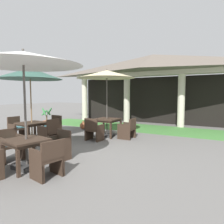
{
  "coord_description": "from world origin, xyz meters",
  "views": [
    {
      "loc": [
        3.79,
        -3.88,
        1.78
      ],
      "look_at": [
        0.31,
        2.27,
        1.17
      ],
      "focal_mm": 32.61,
      "sensor_mm": 36.0,
      "label": 1
    }
  ],
  "objects_px": {
    "patio_chair_near_foreground_east": "(49,133)",
    "patio_table_mid_right": "(26,143)",
    "patio_chair_mid_left_east": "(128,129)",
    "patio_table_near_foreground": "(32,125)",
    "patio_chair_near_foreground_north": "(53,127)",
    "patio_table_mid_left": "(107,121)",
    "patio_umbrella_mid_right": "(23,59)",
    "potted_palm_left_edge": "(47,121)",
    "patio_chair_mid_right_west": "(10,145)",
    "patio_chair_mid_right_north": "(58,145)",
    "patio_umbrella_near_foreground": "(30,74)",
    "patio_chair_near_foreground_west": "(17,128)",
    "terracotta_urn": "(83,126)",
    "patio_umbrella_mid_left": "(107,75)",
    "patio_chair_mid_left_south": "(94,130)",
    "patio_chair_mid_right_east": "(48,159)"
  },
  "relations": [
    {
      "from": "patio_chair_mid_left_south",
      "to": "terracotta_urn",
      "type": "relative_size",
      "value": 2.02
    },
    {
      "from": "patio_chair_mid_left_east",
      "to": "terracotta_urn",
      "type": "relative_size",
      "value": 1.89
    },
    {
      "from": "patio_chair_near_foreground_west",
      "to": "potted_palm_left_edge",
      "type": "xyz_separation_m",
      "value": [
        -1.21,
        2.71,
        -0.08
      ]
    },
    {
      "from": "patio_chair_near_foreground_north",
      "to": "patio_chair_mid_right_north",
      "type": "xyz_separation_m",
      "value": [
        2.36,
        -2.13,
        -0.03
      ]
    },
    {
      "from": "patio_table_near_foreground",
      "to": "patio_chair_mid_left_south",
      "type": "distance_m",
      "value": 2.38
    },
    {
      "from": "patio_table_near_foreground",
      "to": "patio_chair_mid_right_east",
      "type": "relative_size",
      "value": 1.19
    },
    {
      "from": "patio_chair_mid_left_east",
      "to": "patio_umbrella_mid_right",
      "type": "height_order",
      "value": "patio_umbrella_mid_right"
    },
    {
      "from": "patio_table_near_foreground",
      "to": "terracotta_urn",
      "type": "bearing_deg",
      "value": 88.77
    },
    {
      "from": "patio_chair_near_foreground_north",
      "to": "patio_chair_near_foreground_west",
      "type": "distance_m",
      "value": 1.43
    },
    {
      "from": "patio_chair_mid_right_north",
      "to": "patio_umbrella_near_foreground",
      "type": "bearing_deg",
      "value": -14.21
    },
    {
      "from": "patio_chair_near_foreground_east",
      "to": "patio_table_mid_left",
      "type": "bearing_deg",
      "value": -19.27
    },
    {
      "from": "patio_umbrella_mid_left",
      "to": "patio_umbrella_mid_right",
      "type": "distance_m",
      "value": 4.23
    },
    {
      "from": "patio_chair_mid_right_west",
      "to": "terracotta_urn",
      "type": "xyz_separation_m",
      "value": [
        -1.33,
        4.95,
        -0.23
      ]
    },
    {
      "from": "patio_table_mid_left",
      "to": "patio_chair_mid_left_south",
      "type": "height_order",
      "value": "patio_chair_mid_left_south"
    },
    {
      "from": "patio_chair_mid_right_north",
      "to": "potted_palm_left_edge",
      "type": "height_order",
      "value": "potted_palm_left_edge"
    },
    {
      "from": "patio_table_mid_right",
      "to": "potted_palm_left_edge",
      "type": "xyz_separation_m",
      "value": [
        -4.5,
        4.8,
        -0.3
      ]
    },
    {
      "from": "patio_umbrella_mid_right",
      "to": "patio_chair_mid_right_east",
      "type": "height_order",
      "value": "patio_umbrella_mid_right"
    },
    {
      "from": "potted_palm_left_edge",
      "to": "patio_chair_mid_left_east",
      "type": "bearing_deg",
      "value": -6.37
    },
    {
      "from": "patio_umbrella_mid_left",
      "to": "terracotta_urn",
      "type": "distance_m",
      "value": 3.23
    },
    {
      "from": "patio_table_near_foreground",
      "to": "patio_chair_near_foreground_north",
      "type": "height_order",
      "value": "patio_chair_near_foreground_north"
    },
    {
      "from": "patio_table_near_foreground",
      "to": "patio_table_mid_left",
      "type": "xyz_separation_m",
      "value": [
        2.02,
        2.21,
        0.03
      ]
    },
    {
      "from": "patio_umbrella_near_foreground",
      "to": "patio_umbrella_mid_left",
      "type": "xyz_separation_m",
      "value": [
        2.02,
        2.21,
        0.05
      ]
    },
    {
      "from": "patio_table_near_foreground",
      "to": "patio_chair_mid_right_west",
      "type": "relative_size",
      "value": 1.19
    },
    {
      "from": "patio_chair_near_foreground_north",
      "to": "patio_table_mid_left",
      "type": "distance_m",
      "value": 2.29
    },
    {
      "from": "patio_umbrella_near_foreground",
      "to": "patio_chair_mid_right_north",
      "type": "bearing_deg",
      "value": -24.55
    },
    {
      "from": "terracotta_urn",
      "to": "patio_chair_mid_left_east",
      "type": "bearing_deg",
      "value": -16.98
    },
    {
      "from": "patio_chair_mid_left_south",
      "to": "patio_chair_near_foreground_east",
      "type": "bearing_deg",
      "value": -127.4
    },
    {
      "from": "patio_chair_near_foreground_east",
      "to": "patio_umbrella_mid_right",
      "type": "height_order",
      "value": "patio_umbrella_mid_right"
    },
    {
      "from": "patio_umbrella_mid_right",
      "to": "potted_palm_left_edge",
      "type": "xyz_separation_m",
      "value": [
        -4.5,
        4.8,
        -2.28
      ]
    },
    {
      "from": "patio_chair_near_foreground_north",
      "to": "patio_table_mid_left",
      "type": "bearing_deg",
      "value": -143.61
    },
    {
      "from": "patio_umbrella_near_foreground",
      "to": "patio_chair_mid_right_east",
      "type": "bearing_deg",
      "value": -34.38
    },
    {
      "from": "patio_umbrella_mid_left",
      "to": "patio_chair_mid_left_south",
      "type": "height_order",
      "value": "patio_umbrella_mid_left"
    },
    {
      "from": "patio_chair_mid_left_east",
      "to": "patio_table_near_foreground",
      "type": "bearing_deg",
      "value": 126.55
    },
    {
      "from": "patio_chair_near_foreground_west",
      "to": "terracotta_urn",
      "type": "height_order",
      "value": "patio_chair_near_foreground_west"
    },
    {
      "from": "patio_umbrella_mid_right",
      "to": "patio_chair_mid_right_west",
      "type": "xyz_separation_m",
      "value": [
        -0.89,
        0.16,
        -2.18
      ]
    },
    {
      "from": "patio_chair_mid_left_south",
      "to": "patio_umbrella_mid_right",
      "type": "bearing_deg",
      "value": -85.13
    },
    {
      "from": "patio_umbrella_mid_left",
      "to": "potted_palm_left_edge",
      "type": "distance_m",
      "value": 4.85
    },
    {
      "from": "patio_chair_mid_right_west",
      "to": "patio_umbrella_near_foreground",
      "type": "bearing_deg",
      "value": -132.6
    },
    {
      "from": "patio_chair_near_foreground_west",
      "to": "patio_chair_mid_left_south",
      "type": "distance_m",
      "value": 3.24
    },
    {
      "from": "patio_table_near_foreground",
      "to": "terracotta_urn",
      "type": "height_order",
      "value": "patio_table_near_foreground"
    },
    {
      "from": "patio_chair_near_foreground_east",
      "to": "patio_table_mid_right",
      "type": "distance_m",
      "value": 2.32
    },
    {
      "from": "patio_table_near_foreground",
      "to": "patio_umbrella_near_foreground",
      "type": "height_order",
      "value": "patio_umbrella_near_foreground"
    },
    {
      "from": "patio_umbrella_near_foreground",
      "to": "patio_chair_mid_right_west",
      "type": "xyz_separation_m",
      "value": [
        1.39,
        -1.85,
        -2.14
      ]
    },
    {
      "from": "patio_umbrella_mid_left",
      "to": "patio_chair_near_foreground_east",
      "type": "bearing_deg",
      "value": -113.91
    },
    {
      "from": "patio_table_mid_left",
      "to": "patio_umbrella_mid_left",
      "type": "xyz_separation_m",
      "value": [
        -0.0,
        0.0,
        1.94
      ]
    },
    {
      "from": "patio_table_mid_left",
      "to": "patio_chair_mid_left_east",
      "type": "height_order",
      "value": "patio_chair_mid_left_east"
    },
    {
      "from": "patio_umbrella_near_foreground",
      "to": "patio_table_mid_left",
      "type": "relative_size",
      "value": 2.97
    },
    {
      "from": "patio_chair_mid_left_east",
      "to": "patio_chair_near_foreground_east",
      "type": "bearing_deg",
      "value": 139.16
    },
    {
      "from": "patio_chair_near_foreground_north",
      "to": "patio_umbrella_near_foreground",
      "type": "bearing_deg",
      "value": 90.0
    },
    {
      "from": "patio_chair_near_foreground_north",
      "to": "patio_table_mid_right",
      "type": "xyz_separation_m",
      "value": [
        2.2,
        -3.02,
        0.2
      ]
    }
  ]
}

